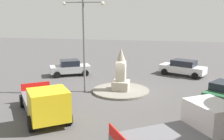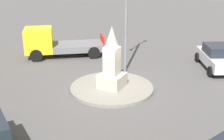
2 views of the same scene
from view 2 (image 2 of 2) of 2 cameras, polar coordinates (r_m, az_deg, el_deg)
The scene contains 5 objects.
ground_plane at distance 16.41m, azimuth -0.03°, elevation -3.63°, with size 80.00×80.00×0.00m, color #4F4C4C.
traffic_island at distance 16.38m, azimuth -0.03°, elevation -3.37°, with size 4.48×4.48×0.16m, color gray.
monument at distance 15.87m, azimuth -0.03°, elevation 1.25°, with size 1.26×1.26×3.30m.
car_silver_parked_left at distance 20.29m, azimuth 19.36°, elevation 2.33°, with size 4.27×3.40×1.55m.
truck_yellow_passing at distance 21.98m, azimuth -10.91°, elevation 5.04°, with size 4.93×5.61×2.06m.
Camera 2 is at (-13.27, -6.94, 6.71)m, focal length 48.53 mm.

